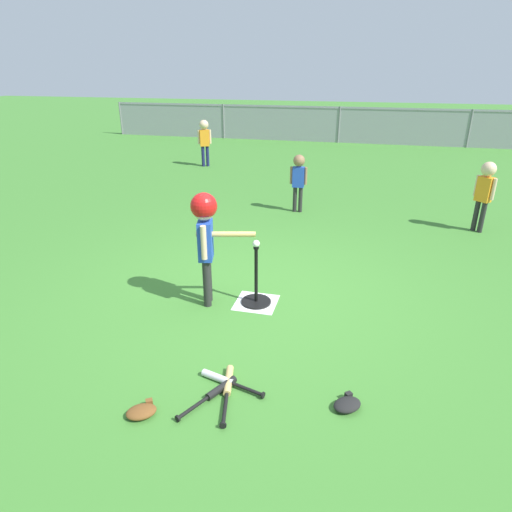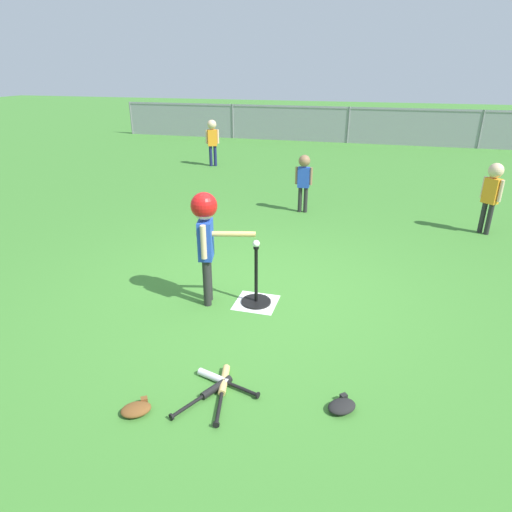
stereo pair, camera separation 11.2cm
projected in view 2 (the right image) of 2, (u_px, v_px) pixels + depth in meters
ground_plane at (260, 296)px, 4.90m from camera, size 60.00×60.00×0.00m
home_plate at (256, 302)px, 4.76m from camera, size 0.44×0.44×0.01m
batting_tee at (256, 294)px, 4.72m from camera, size 0.32×0.32×0.65m
baseball_on_tee at (256, 244)px, 4.49m from camera, size 0.07×0.07×0.07m
batter_child at (206, 226)px, 4.43m from camera, size 0.64×0.34×1.22m
fielder_deep_right at (212, 137)px, 11.01m from camera, size 0.31×0.23×1.14m
fielder_deep_center at (492, 189)px, 6.47m from camera, size 0.25×0.24×1.07m
fielder_near_left at (304, 176)px, 7.47m from camera, size 0.29×0.20×0.99m
spare_bat_silver at (220, 379)px, 3.55m from camera, size 0.56×0.20×0.06m
spare_bat_wood at (223, 385)px, 3.48m from camera, size 0.20×0.65×0.06m
spare_bat_black at (211, 391)px, 3.42m from camera, size 0.32×0.55×0.06m
glove_by_plate at (342, 406)px, 3.26m from camera, size 0.27×0.26×0.07m
glove_near_bats at (136, 409)px, 3.23m from camera, size 0.27×0.25×0.07m
outfield_fence at (348, 124)px, 14.44m from camera, size 16.06×0.06×1.15m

